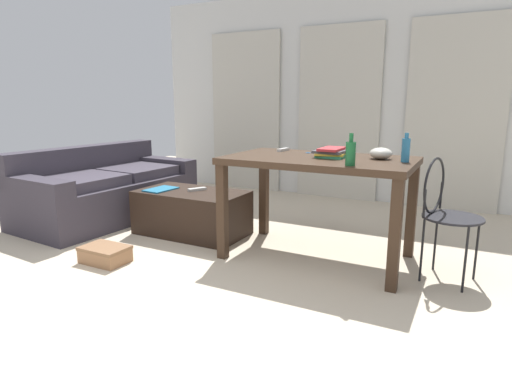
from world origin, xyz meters
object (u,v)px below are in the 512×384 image
Objects in this scene: coffee_table at (192,212)px; book_stack at (331,153)px; tv_remote_on_table at (283,150)px; shoebox at (105,254)px; bowl at (381,153)px; magazine at (161,189)px; craft_table at (319,171)px; wire_chair at (444,205)px; couch at (106,190)px; scissors at (310,153)px; tv_remote_primary at (197,189)px; bottle_far at (351,153)px; bottle_near at (406,150)px.

book_stack is (1.31, -0.00, 0.63)m from coffee_table.
shoebox is (-0.98, -1.11, -0.74)m from tv_remote_on_table.
bowl is 1.99m from magazine.
tv_remote_on_table is at bearing 148.25° from craft_table.
wire_chair is 3.18× the size of book_stack.
couch is at bearing 178.44° from wire_chair.
scissors is 1.11m from tv_remote_primary.
bottle_far is 2.04× the size of scissors.
tv_remote_primary is at bearing 78.58° from shoebox.
craft_table is at bearing -152.22° from book_stack.
bottle_far is 1.32× the size of bowl.
scissors is (-0.59, 0.11, -0.04)m from bowl.
wire_chair is at bearing -4.87° from tv_remote_on_table.
magazine is at bearing -162.73° from coffee_table.
tv_remote_on_table is (-0.41, 0.25, 0.12)m from craft_table.
couch is 9.16× the size of bottle_near.
magazine is at bearing -178.33° from craft_table.
magazine is at bearing -168.75° from scissors.
craft_table is 0.64m from bottle_near.
magazine is 0.89m from shoebox.
bowl is 1.54× the size of scissors.
couch is 1.18m from tv_remote_primary.
bowl is at bearing 75.30° from bottle_far.
book_stack reaches higher than coffee_table.
magazine is (-1.94, -0.16, -0.43)m from bowl.
tv_remote_on_table is 0.25m from scissors.
craft_table is 1.23m from tv_remote_primary.
wire_chair is 2.39× the size of shoebox.
bottle_near is at bearing 24.10° from shoebox.
scissors reaches higher than craft_table.
coffee_table is 6.66× the size of tv_remote_on_table.
book_stack reaches higher than shoebox.
craft_table reaches higher than magazine.
wire_chair is (3.25, -0.09, 0.23)m from couch.
tv_remote_on_table is at bearing 170.68° from bowl.
book_stack is at bearing 7.52° from magazine.
tv_remote_on_table is (-1.29, 0.25, 0.28)m from wire_chair.
wire_chair is 2.47m from shoebox.
book_stack is 1.88m from shoebox.
tv_remote_primary is at bearing 27.67° from magazine.
wire_chair is at bearing -1.03° from coffee_table.
couch is at bearing 178.79° from book_stack.
couch is 2.27m from scissors.
magazine is 0.83× the size of shoebox.
tv_remote_on_table is 1.43× the size of scissors.
tv_remote_on_table reaches higher than shoebox.
book_stack reaches higher than wire_chair.
wire_chair reaches higher than shoebox.
shoebox is (-0.19, -0.95, -0.35)m from tv_remote_primary.
bottle_near is at bearing 173.49° from wire_chair.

